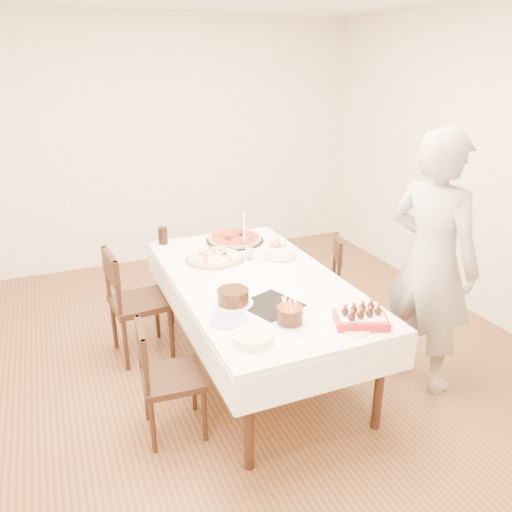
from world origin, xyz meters
name	(u,v)px	position (x,y,z in m)	size (l,w,h in m)	color
floor	(252,361)	(0.00, 0.00, 0.00)	(5.00, 5.00, 0.00)	#55351D
wall_back	(166,144)	(0.00, 2.50, 1.35)	(4.50, 0.04, 2.70)	#F6E9CF
wall_right	(494,169)	(2.25, 0.00, 1.35)	(0.04, 5.00, 2.70)	#F6E9CF
dining_table	(256,324)	(0.01, -0.08, 0.38)	(1.14, 2.14, 0.75)	white
chair_right_savory	(316,281)	(0.77, 0.37, 0.41)	(0.42, 0.42, 0.82)	#331A11
chair_left_savory	(140,302)	(-0.76, 0.46, 0.45)	(0.46, 0.46, 0.91)	#331A11
chair_left_dessert	(173,378)	(-0.75, -0.53, 0.39)	(0.40, 0.40, 0.79)	#331A11
person	(431,263)	(1.06, -0.68, 0.92)	(0.67, 0.44, 1.85)	#A8A59F
pizza_white	(215,258)	(-0.16, 0.37, 0.77)	(0.47, 0.47, 0.04)	beige
pizza_pepperoni	(235,239)	(0.15, 0.72, 0.77)	(0.50, 0.50, 0.04)	red
red_placemat	(280,250)	(0.41, 0.37, 0.75)	(0.22, 0.22, 0.01)	#B21E1E
pasta_bowl	(280,252)	(0.34, 0.23, 0.80)	(0.24, 0.24, 0.08)	white
taper_candle	(244,230)	(0.16, 0.54, 0.91)	(0.07, 0.07, 0.31)	white
shaker_pair	(250,253)	(0.10, 0.27, 0.80)	(0.09, 0.09, 0.11)	white
cola_glass	(163,236)	(-0.44, 0.91, 0.82)	(0.08, 0.08, 0.15)	black
layer_cake	(233,297)	(-0.29, -0.40, 0.80)	(0.26, 0.26, 0.10)	#331A0C
cake_board	(271,305)	(-0.07, -0.51, 0.75)	(0.33, 0.33, 0.01)	black
birthday_cake	(290,309)	(-0.07, -0.76, 0.84)	(0.16, 0.16, 0.16)	#391B0F
strawberry_box	(361,318)	(0.32, -0.94, 0.79)	(0.31, 0.20, 0.08)	red
box_lid	(361,325)	(0.31, -0.96, 0.75)	(0.28, 0.19, 0.02)	beige
plate_stack	(253,337)	(-0.35, -0.87, 0.77)	(0.23, 0.23, 0.05)	white
china_plate	(229,320)	(-0.39, -0.60, 0.75)	(0.23, 0.23, 0.01)	white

